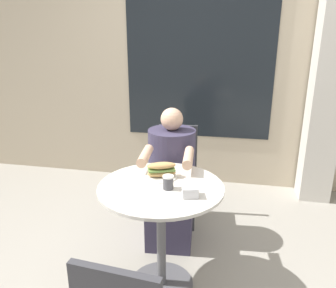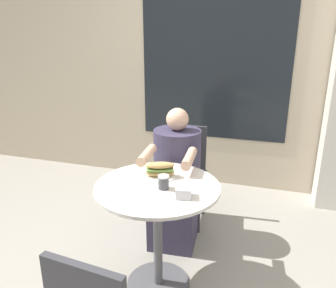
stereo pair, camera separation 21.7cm
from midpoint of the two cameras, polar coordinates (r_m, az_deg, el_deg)
name	(u,v)px [view 1 (the left image)]	position (r m, az deg, el deg)	size (l,w,h in m)	color
ground_plane	(162,284)	(2.47, -3.86, -23.29)	(8.00, 8.00, 0.00)	gray
storefront_wall	(198,59)	(3.65, 3.42, 14.49)	(8.00, 0.09, 2.80)	#B7A88E
lattice_pillar	(328,84)	(3.51, 24.50, 9.51)	(0.30, 0.30, 2.40)	beige
cafe_table	(161,213)	(2.14, -4.18, -12.05)	(0.79, 0.79, 0.75)	beige
diner_chair	(177,164)	(2.99, -0.46, -3.59)	(0.41, 0.41, 0.87)	#333338
seated_diner	(171,185)	(2.70, -1.78, -7.26)	(0.42, 0.70, 1.11)	#38334C
sandwich_on_plate	(162,171)	(2.14, -4.05, -4.75)	(0.20, 0.20, 0.10)	white
drink_cup	(168,182)	(1.99, -3.13, -6.73)	(0.07, 0.07, 0.09)	#424247
napkin_box	(190,191)	(1.90, 0.58, -8.32)	(0.11, 0.11, 0.06)	silver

